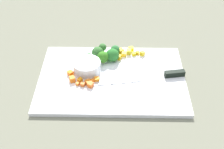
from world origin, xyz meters
name	(u,v)px	position (x,y,z in m)	size (l,w,h in m)	color
ground_plane	(112,80)	(0.00, 0.00, 0.00)	(4.00, 4.00, 0.00)	#6B6C59
cutting_board	(112,78)	(0.00, 0.00, 0.01)	(0.44, 0.31, 0.01)	white
prep_bowl	(87,67)	(0.08, -0.03, 0.03)	(0.09, 0.09, 0.03)	white
chef_knife	(154,76)	(-0.13, 0.00, 0.02)	(0.29, 0.07, 0.02)	silver
carrot_dice_0	(97,79)	(0.05, 0.02, 0.02)	(0.01, 0.02, 0.01)	orange
carrot_dice_1	(78,84)	(0.10, 0.04, 0.02)	(0.01, 0.01, 0.01)	orange
carrot_dice_2	(72,79)	(0.12, 0.02, 0.02)	(0.01, 0.02, 0.02)	orange
carrot_dice_3	(93,81)	(0.06, 0.02, 0.02)	(0.01, 0.01, 0.01)	orange
carrot_dice_4	(83,84)	(0.09, 0.04, 0.02)	(0.01, 0.01, 0.01)	orange
carrot_dice_5	(80,80)	(0.10, 0.02, 0.02)	(0.01, 0.01, 0.01)	orange
carrot_dice_6	(88,83)	(0.07, 0.03, 0.02)	(0.02, 0.02, 0.01)	orange
carrot_dice_7	(90,85)	(0.06, 0.04, 0.02)	(0.02, 0.01, 0.01)	orange
carrot_dice_8	(70,73)	(0.13, -0.01, 0.02)	(0.02, 0.01, 0.01)	orange
pepper_dice_0	(134,54)	(-0.07, -0.11, 0.02)	(0.01, 0.01, 0.01)	yellow
pepper_dice_1	(129,52)	(-0.05, -0.12, 0.02)	(0.01, 0.02, 0.02)	yellow
pepper_dice_2	(118,57)	(-0.02, -0.09, 0.02)	(0.02, 0.01, 0.01)	yellow
pepper_dice_3	(142,53)	(-0.10, -0.11, 0.02)	(0.01, 0.01, 0.01)	yellow
pepper_dice_4	(124,54)	(-0.04, -0.11, 0.02)	(0.01, 0.02, 0.01)	yellow
pepper_dice_5	(131,49)	(-0.06, -0.14, 0.02)	(0.01, 0.01, 0.01)	yellow
pepper_dice_6	(121,51)	(-0.03, -0.12, 0.02)	(0.02, 0.02, 0.02)	yellow
pepper_dice_7	(137,53)	(-0.08, -0.12, 0.02)	(0.01, 0.01, 0.01)	yellow
broccoli_floret_0	(98,52)	(0.05, -0.10, 0.03)	(0.04, 0.04, 0.04)	#98AC6B
broccoli_floret_1	(103,57)	(0.03, -0.07, 0.03)	(0.04, 0.04, 0.04)	#98B05C
broccoli_floret_2	(115,50)	(-0.01, -0.11, 0.03)	(0.03, 0.03, 0.04)	#8FC069
broccoli_floret_3	(103,47)	(0.03, -0.13, 0.03)	(0.03, 0.03, 0.03)	#83C261
broccoli_floret_4	(113,55)	(0.00, -0.08, 0.03)	(0.04, 0.04, 0.04)	#8BAE63
broccoli_floret_5	(89,57)	(0.08, -0.08, 0.03)	(0.02, 0.02, 0.03)	#93C269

